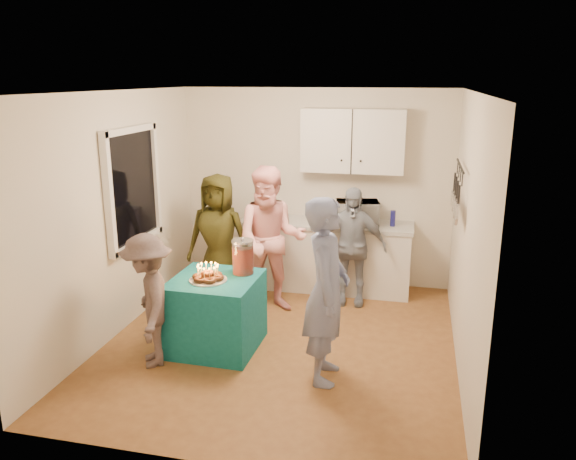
% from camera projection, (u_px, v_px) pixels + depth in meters
% --- Properties ---
extents(floor, '(4.00, 4.00, 0.00)m').
position_uv_depth(floor, '(281.00, 342.00, 5.98)').
color(floor, brown).
rests_on(floor, ground).
extents(ceiling, '(4.00, 4.00, 0.00)m').
position_uv_depth(ceiling, '(280.00, 91.00, 5.29)').
color(ceiling, white).
rests_on(ceiling, floor).
extents(back_wall, '(3.60, 3.60, 0.00)m').
position_uv_depth(back_wall, '(316.00, 187.00, 7.51)').
color(back_wall, silver).
rests_on(back_wall, floor).
extents(left_wall, '(4.00, 4.00, 0.00)m').
position_uv_depth(left_wall, '(118.00, 215.00, 6.02)').
color(left_wall, silver).
rests_on(left_wall, floor).
extents(right_wall, '(4.00, 4.00, 0.00)m').
position_uv_depth(right_wall, '(467.00, 236.00, 5.24)').
color(right_wall, silver).
rests_on(right_wall, floor).
extents(window_night, '(0.04, 1.00, 1.20)m').
position_uv_depth(window_night, '(132.00, 187.00, 6.23)').
color(window_night, black).
rests_on(window_night, left_wall).
extents(counter, '(2.20, 0.58, 0.86)m').
position_uv_depth(counter, '(326.00, 257.00, 7.42)').
color(counter, white).
rests_on(counter, floor).
extents(countertop, '(2.24, 0.62, 0.05)m').
position_uv_depth(countertop, '(326.00, 224.00, 7.30)').
color(countertop, beige).
rests_on(countertop, counter).
extents(upper_cabinet, '(1.30, 0.30, 0.80)m').
position_uv_depth(upper_cabinet, '(353.00, 141.00, 7.09)').
color(upper_cabinet, white).
rests_on(upper_cabinet, back_wall).
extents(pot_rack, '(0.12, 1.00, 0.60)m').
position_uv_depth(pot_rack, '(456.00, 190.00, 5.84)').
color(pot_rack, black).
rests_on(pot_rack, right_wall).
extents(microwave, '(0.59, 0.45, 0.30)m').
position_uv_depth(microwave, '(357.00, 212.00, 7.16)').
color(microwave, white).
rests_on(microwave, countertop).
extents(party_table, '(0.87, 0.87, 0.76)m').
position_uv_depth(party_table, '(216.00, 313.00, 5.79)').
color(party_table, '#116871').
rests_on(party_table, floor).
extents(donut_cake, '(0.38, 0.38, 0.18)m').
position_uv_depth(donut_cake, '(208.00, 272.00, 5.60)').
color(donut_cake, '#381C0C').
rests_on(donut_cake, party_table).
extents(punch_jar, '(0.22, 0.22, 0.34)m').
position_uv_depth(punch_jar, '(243.00, 258.00, 5.79)').
color(punch_jar, red).
rests_on(punch_jar, party_table).
extents(man_birthday, '(0.46, 0.66, 1.73)m').
position_uv_depth(man_birthday, '(326.00, 291.00, 5.07)').
color(man_birthday, '#7783AE').
rests_on(man_birthday, floor).
extents(woman_back_left, '(0.80, 0.53, 1.60)m').
position_uv_depth(woman_back_left, '(218.00, 238.00, 6.96)').
color(woman_back_left, '#555218').
rests_on(woman_back_left, floor).
extents(woman_back_center, '(0.95, 0.80, 1.75)m').
position_uv_depth(woman_back_center, '(271.00, 240.00, 6.61)').
color(woman_back_center, pink).
rests_on(woman_back_center, floor).
extents(woman_back_right, '(0.88, 0.39, 1.47)m').
position_uv_depth(woman_back_right, '(351.00, 246.00, 6.84)').
color(woman_back_right, '#111E39').
rests_on(woman_back_right, floor).
extents(child_near_left, '(0.84, 0.98, 1.32)m').
position_uv_depth(child_near_left, '(148.00, 301.00, 5.38)').
color(child_near_left, '#4F3F3F').
rests_on(child_near_left, floor).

